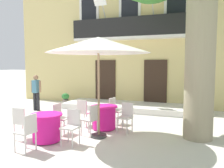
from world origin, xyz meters
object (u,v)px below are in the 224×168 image
Objects in this scene: cafe_chair_near_tree_3 at (115,109)px; cafe_chair_middle_2 at (72,124)px; cafe_umbrella at (98,46)px; cafe_table_near_tree at (104,117)px; cafe_table_middle at (46,127)px; pedestrian_near_entrance at (36,91)px; cafe_chair_near_tree_1 at (91,118)px; ground_planter_left at (65,98)px; cafe_chair_middle_0 at (21,121)px; ground_planter_right at (196,106)px; cafe_chair_middle_3 at (60,116)px; cafe_chair_near_tree_0 at (84,111)px; cafe_chair_near_tree_2 at (126,115)px; cafe_chair_middle_1 at (27,130)px.

cafe_chair_near_tree_3 is 1.00× the size of cafe_chair_middle_2.
cafe_table_near_tree is at bearing 101.38° from cafe_umbrella.
cafe_umbrella is at bearing -87.62° from cafe_chair_near_tree_3.
cafe_table_middle is 4.49m from pedestrian_near_entrance.
cafe_table_middle is 0.54× the size of pedestrian_near_entrance.
cafe_umbrella is 1.80× the size of pedestrian_near_entrance.
ground_planter_left is at bearing 129.69° from cafe_chair_near_tree_1.
pedestrian_near_entrance is at bearing 123.08° from cafe_chair_middle_0.
ground_planter_right is 6.94m from pedestrian_near_entrance.
cafe_chair_middle_2 is 1.00× the size of cafe_chair_middle_3.
cafe_chair_near_tree_0 is at bearing -26.81° from pedestrian_near_entrance.
cafe_chair_middle_3 is at bearing -176.12° from cafe_umbrella.
ground_planter_left is at bearing 136.13° from cafe_table_near_tree.
cafe_chair_near_tree_0 and cafe_chair_near_tree_2 have the same top height.
cafe_umbrella is at bearing 26.11° from cafe_chair_middle_0.
ground_planter_right is at bearing 51.69° from cafe_table_middle.
cafe_table_middle is 0.95× the size of cafe_chair_middle_1.
cafe_chair_near_tree_1 is at bearing -141.49° from cafe_chair_near_tree_2.
cafe_chair_near_tree_1 and cafe_chair_middle_0 have the same top height.
cafe_table_middle is 0.95× the size of cafe_chair_middle_0.
cafe_chair_near_tree_3 is at bearing 81.22° from cafe_chair_middle_2.
cafe_chair_near_tree_1 is 1.00× the size of cafe_chair_middle_1.
cafe_umbrella reaches higher than cafe_chair_near_tree_0.
cafe_chair_near_tree_0 is 2.45m from cafe_chair_middle_1.
cafe_table_near_tree is 1.00× the size of cafe_table_middle.
cafe_chair_near_tree_0 and cafe_chair_middle_2 have the same top height.
cafe_chair_near_tree_1 is 1.94m from cafe_chair_middle_0.
pedestrian_near_entrance is at bearing 157.11° from cafe_table_near_tree.
cafe_chair_middle_0 is 5.47m from ground_planter_left.
cafe_chair_near_tree_2 is 2.36m from cafe_table_middle.
cafe_chair_near_tree_2 is at bearing 24.00° from cafe_chair_middle_3.
cafe_chair_near_tree_0 is 1.32× the size of ground_planter_right.
cafe_chair_near_tree_3 and cafe_chair_middle_3 have the same top height.
cafe_chair_near_tree_1 is 0.98m from cafe_chair_middle_3.
ground_planter_right is (3.52, 3.11, -0.15)m from cafe_chair_near_tree_0.
cafe_chair_near_tree_2 is 1.00× the size of cafe_chair_middle_0.
cafe_chair_near_tree_3 is 3.60m from ground_planter_right.
cafe_chair_middle_3 is at bearing -133.55° from ground_planter_right.
cafe_chair_middle_2 is (0.49, -1.63, 0.00)m from cafe_chair_near_tree_0.
cafe_chair_middle_1 is 6.35m from ground_planter_left.
cafe_chair_near_tree_3 is 1.00× the size of cafe_chair_middle_1.
cafe_table_near_tree is at bearing 174.59° from cafe_chair_near_tree_2.
cafe_chair_near_tree_3 is at bearing -12.93° from pedestrian_near_entrance.
cafe_chair_middle_3 is at bearing -108.86° from cafe_chair_near_tree_0.
cafe_chair_middle_3 is 0.31× the size of cafe_umbrella.
cafe_chair_near_tree_0 is (-0.75, 0.05, 0.14)m from cafe_table_near_tree.
cafe_chair_middle_1 is 5.07m from pedestrian_near_entrance.
cafe_chair_middle_3 is at bearing 138.88° from cafe_chair_middle_2.
cafe_chair_near_tree_1 is 0.31× the size of cafe_umbrella.
cafe_umbrella is at bearing -11.01° from cafe_chair_near_tree_1.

